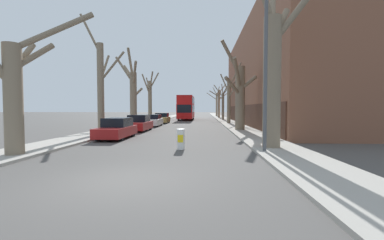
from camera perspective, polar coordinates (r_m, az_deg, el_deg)
The scene contains 21 objects.
ground_plane at distance 7.54m, azimuth -15.90°, elevation -13.07°, with size 300.00×300.00×0.00m, color #4C4947.
sidewalk_left at distance 57.51m, azimuth -5.61°, elevation 0.53°, with size 2.60×120.00×0.12m, color #A39E93.
sidewalk_right at distance 57.03m, azimuth 6.33°, elevation 0.51°, with size 2.60×120.00×0.12m, color #A39E93.
building_facade_right at distance 35.36m, azimuth 19.20°, elevation 9.07°, with size 10.08×37.15×12.31m.
street_tree_left_0 at distance 13.03m, azimuth -34.85°, elevation 6.25°, with size 4.78×2.97×6.43m.
street_tree_left_1 at distance 20.66m, azimuth -19.60°, elevation 7.39°, with size 3.35×1.84×9.20m.
street_tree_left_2 at distance 29.24m, azimuth -13.05°, elevation 5.82°, with size 3.36×5.08×8.40m.
street_tree_left_3 at distance 38.24m, azimuth -9.34°, elevation 4.93°, with size 2.49×5.43×7.40m.
street_tree_right_0 at distance 13.41m, azimuth 17.53°, elevation 9.99°, with size 2.63×2.31×8.53m.
street_tree_right_1 at distance 23.68m, azimuth 10.48°, elevation 5.69°, with size 3.40×3.04×8.02m.
street_tree_right_2 at distance 34.99m, azimuth 8.30°, elevation 4.90°, with size 2.73×2.54×7.96m.
street_tree_right_3 at distance 46.27m, azimuth 6.83°, elevation 3.95°, with size 3.92×4.37×6.62m.
street_tree_right_4 at distance 56.36m, azimuth 6.10°, elevation 3.94°, with size 2.18×1.71×7.53m.
street_tree_right_5 at distance 68.27m, azimuth 5.50°, elevation 3.89°, with size 4.78×1.82×8.19m.
double_decker_bus at distance 46.91m, azimuth -1.27°, elevation 3.00°, with size 2.62×10.40×4.28m.
parked_car_0 at distance 18.12m, azimuth -16.35°, elevation -1.89°, with size 1.72×4.34×1.40m.
parked_car_1 at distance 23.68m, azimuth -11.76°, elevation -0.76°, with size 1.81×4.18×1.47m.
parked_car_2 at distance 29.96m, azimuth -8.68°, elevation -0.14°, with size 1.74×4.50×1.37m.
parked_car_3 at distance 36.19m, azimuth -6.70°, elevation 0.37°, with size 1.88×3.94×1.44m.
lamp_post at distance 12.24m, azimuth 15.71°, elevation 17.26°, with size 1.40×0.20×9.36m.
traffic_bollard at distance 12.74m, azimuth -2.52°, elevation -4.29°, with size 0.39×0.40×1.02m.
Camera 1 is at (2.34, -6.88, 2.01)m, focal length 24.00 mm.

